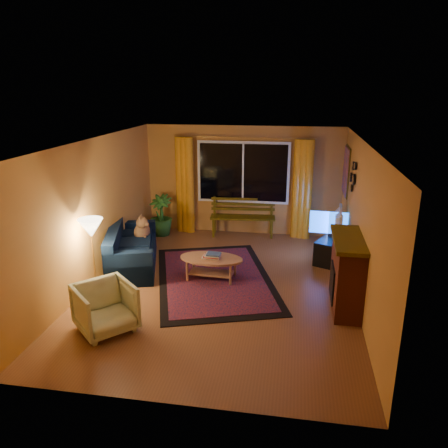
% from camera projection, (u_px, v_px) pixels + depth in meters
% --- Properties ---
extents(floor, '(4.50, 6.00, 0.02)m').
position_uv_depth(floor, '(221.00, 287.00, 7.63)').
color(floor, brown).
rests_on(floor, ground).
extents(ceiling, '(4.50, 6.00, 0.02)m').
position_uv_depth(ceiling, '(221.00, 141.00, 6.86)').
color(ceiling, white).
rests_on(ceiling, ground).
extents(wall_back, '(4.50, 0.02, 2.50)m').
position_uv_depth(wall_back, '(243.00, 181.00, 10.07)').
color(wall_back, '#C3843B').
rests_on(wall_back, ground).
extents(wall_left, '(0.02, 6.00, 2.50)m').
position_uv_depth(wall_left, '(93.00, 212.00, 7.60)').
color(wall_left, '#C3843B').
rests_on(wall_left, ground).
extents(wall_right, '(0.02, 6.00, 2.50)m').
position_uv_depth(wall_right, '(362.00, 225.00, 6.89)').
color(wall_right, '#C3843B').
rests_on(wall_right, ground).
extents(window, '(2.00, 0.02, 1.30)m').
position_uv_depth(window, '(243.00, 173.00, 9.95)').
color(window, black).
rests_on(window, wall_back).
extents(curtain_rod, '(3.20, 0.03, 0.03)m').
position_uv_depth(curtain_rod, '(243.00, 137.00, 9.67)').
color(curtain_rod, '#BF8C3F').
rests_on(curtain_rod, wall_back).
extents(curtain_left, '(0.36, 0.36, 2.24)m').
position_uv_depth(curtain_left, '(185.00, 185.00, 10.20)').
color(curtain_left, orange).
rests_on(curtain_left, ground).
extents(curtain_right, '(0.36, 0.36, 2.24)m').
position_uv_depth(curtain_right, '(302.00, 190.00, 9.78)').
color(curtain_right, orange).
rests_on(curtain_right, ground).
extents(bench, '(1.51, 0.57, 0.44)m').
position_uv_depth(bench, '(243.00, 226.00, 10.14)').
color(bench, '#423507').
rests_on(bench, ground).
extents(potted_plant, '(0.60, 0.60, 0.95)m').
position_uv_depth(potted_plant, '(161.00, 215.00, 10.12)').
color(potted_plant, '#235B1E').
rests_on(potted_plant, ground).
extents(sofa, '(1.36, 2.12, 0.79)m').
position_uv_depth(sofa, '(132.00, 247.00, 8.36)').
color(sofa, black).
rests_on(sofa, ground).
extents(dog, '(0.40, 0.48, 0.46)m').
position_uv_depth(dog, '(142.00, 229.00, 8.70)').
color(dog, brown).
rests_on(dog, sofa).
extents(armchair, '(1.03, 1.03, 0.77)m').
position_uv_depth(armchair, '(105.00, 306.00, 6.15)').
color(armchair, beige).
rests_on(armchair, ground).
extents(floor_lamp, '(0.24, 0.24, 1.31)m').
position_uv_depth(floor_lamp, '(94.00, 258.00, 7.12)').
color(floor_lamp, '#BF8C3F').
rests_on(floor_lamp, ground).
extents(rug, '(2.86, 3.61, 0.02)m').
position_uv_depth(rug, '(214.00, 278.00, 7.94)').
color(rug, maroon).
rests_on(rug, ground).
extents(coffee_table, '(1.20, 1.20, 0.42)m').
position_uv_depth(coffee_table, '(211.00, 268.00, 7.86)').
color(coffee_table, '#AF7551').
rests_on(coffee_table, ground).
extents(tv_console, '(0.81, 1.21, 0.48)m').
position_uv_depth(tv_console, '(333.00, 248.00, 8.77)').
color(tv_console, black).
rests_on(tv_console, ground).
extents(television, '(0.19, 0.98, 0.56)m').
position_uv_depth(television, '(335.00, 223.00, 8.61)').
color(television, black).
rests_on(television, tv_console).
extents(fireplace, '(0.40, 1.20, 1.10)m').
position_uv_depth(fireplace, '(347.00, 275.00, 6.76)').
color(fireplace, maroon).
rests_on(fireplace, ground).
extents(mirror_cluster, '(0.06, 0.60, 0.56)m').
position_uv_depth(mirror_cluster, '(352.00, 174.00, 7.95)').
color(mirror_cluster, black).
rests_on(mirror_cluster, wall_right).
extents(painting, '(0.04, 0.76, 0.96)m').
position_uv_depth(painting, '(346.00, 171.00, 9.08)').
color(painting, '#E34D11').
rests_on(painting, wall_right).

